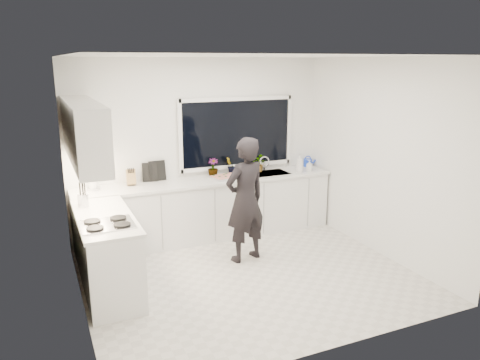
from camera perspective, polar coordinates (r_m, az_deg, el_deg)
name	(u,v)px	position (r m, az deg, el deg)	size (l,w,h in m)	color
floor	(248,276)	(6.08, 0.99, -11.58)	(4.00, 3.50, 0.02)	beige
wall_back	(200,148)	(7.22, -4.87, 3.93)	(4.00, 0.02, 2.70)	white
wall_left	(72,190)	(5.13, -19.74, -1.17)	(0.02, 3.50, 2.70)	white
wall_right	(381,158)	(6.71, 16.84, 2.55)	(0.02, 3.50, 2.70)	white
ceiling	(249,55)	(5.47, 1.12, 14.98)	(4.00, 3.50, 0.02)	white
window	(237,133)	(7.37, -0.38, 5.77)	(1.80, 0.02, 1.00)	black
base_cabinets_back	(208,210)	(7.16, -3.89, -3.66)	(3.92, 0.58, 0.88)	white
base_cabinets_left	(107,254)	(5.78, -15.89, -8.69)	(0.58, 1.60, 0.88)	white
countertop_back	(208,181)	(7.02, -3.93, -0.11)	(3.94, 0.62, 0.04)	silver
countertop_left	(104,217)	(5.62, -16.21, -4.36)	(0.62, 1.60, 0.04)	silver
upper_cabinets	(83,132)	(5.74, -18.55, 5.60)	(0.34, 2.10, 0.70)	white
sink	(270,176)	(7.45, 3.65, 0.50)	(0.58, 0.42, 0.14)	silver
faucet	(264,164)	(7.59, 2.97, 2.00)	(0.03, 0.03, 0.22)	silver
stovetop	(107,224)	(5.28, -15.90, -5.16)	(0.56, 0.48, 0.03)	black
person	(245,200)	(6.23, 0.65, -2.45)	(0.62, 0.41, 1.70)	black
pizza_tray	(226,177)	(7.10, -1.71, 0.36)	(0.44, 0.32, 0.03)	silver
pizza	(226,176)	(7.09, -1.71, 0.49)	(0.40, 0.29, 0.01)	red
watering_can	(308,163)	(7.95, 8.25, 2.11)	(0.14, 0.14, 0.13)	blue
paper_towel_roll	(93,181)	(6.73, -17.50, -0.07)	(0.11, 0.11, 0.26)	silver
knife_block	(131,178)	(6.85, -13.15, 0.29)	(0.13, 0.10, 0.22)	#9C6748
utensil_crock	(83,200)	(6.01, -18.58, -2.36)	(0.13, 0.13, 0.16)	silver
picture_frame_large	(150,172)	(7.00, -10.93, 0.95)	(0.22, 0.02, 0.28)	black
picture_frame_small	(157,171)	(7.02, -10.04, 1.12)	(0.25, 0.02, 0.30)	black
herb_plants	(240,165)	(7.36, 0.02, 1.83)	(0.97, 0.24, 0.28)	#26662D
soap_bottles	(302,164)	(7.52, 7.57, 1.98)	(0.32, 0.15, 0.30)	#D8BF66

